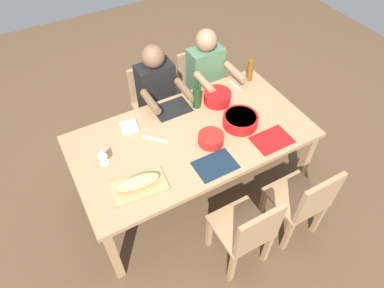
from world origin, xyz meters
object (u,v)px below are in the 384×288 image
cutting_board (139,186)px  serving_bowl_fruit (211,138)px  chair_near_center (248,231)px  serving_bowl_salad (240,120)px  wine_glass (102,153)px  wine_bottle (197,97)px  dining_table (192,141)px  diner_far_center (158,94)px  chair_near_right (304,201)px  napkin_stack (129,127)px  chair_far_center (152,101)px  serving_bowl_pasta (217,97)px  bread_loaf (138,182)px  beer_bottle (250,70)px  diner_far_right (207,77)px  chair_far_right (198,85)px

cutting_board → serving_bowl_fruit: bearing=10.6°
chair_near_center → serving_bowl_salad: size_ratio=2.84×
wine_glass → wine_bottle: bearing=13.7°
dining_table → wine_glass: size_ratio=11.96×
diner_far_center → dining_table: bearing=-90.0°
chair_near_right → napkin_stack: size_ratio=6.07×
chair_far_center → serving_bowl_pasta: 0.78m
chair_near_right → serving_bowl_fruit: (-0.45, 0.70, 0.30)m
cutting_board → serving_bowl_salad: bearing=10.4°
chair_near_right → bread_loaf: 1.32m
diner_far_center → bread_loaf: (-0.59, -0.94, 0.11)m
beer_bottle → dining_table: bearing=-155.4°
bread_loaf → chair_near_center: bearing=-44.2°
serving_bowl_fruit → wine_bottle: bearing=74.9°
chair_near_center → serving_bowl_pasta: bearing=69.9°
diner_far_center → serving_bowl_fruit: diner_far_center is taller
beer_bottle → chair_near_center: bearing=-124.5°
diner_far_right → diner_far_center: size_ratio=1.00×
chair_near_center → serving_bowl_fruit: chair_near_center is taller
chair_far_center → dining_table: bearing=-90.0°
chair_near_center → diner_far_right: bearing=70.2°
serving_bowl_salad → diner_far_right: bearing=80.5°
chair_far_right → chair_near_right: 1.70m
chair_far_right → diner_far_center: bearing=-161.4°
chair_near_center → chair_far_center: size_ratio=1.00×
wine_glass → serving_bowl_salad: bearing=-7.5°
diner_far_right → cutting_board: (-1.14, -0.94, 0.05)m
diner_far_center → wine_glass: bearing=-140.7°
chair_near_center → wine_bottle: bearing=79.5°
dining_table → cutting_board: bearing=-155.1°
bread_loaf → beer_bottle: size_ratio=1.45×
dining_table → chair_far_center: size_ratio=2.33×
chair_far_right → serving_bowl_salad: 1.00m
cutting_board → napkin_stack: napkin_stack is taller
chair_near_center → diner_far_center: (-0.00, 1.52, 0.21)m
diner_far_center → wine_bottle: bearing=-60.1°
beer_bottle → napkin_stack: size_ratio=1.57×
serving_bowl_fruit → bread_loaf: size_ratio=0.66×
chair_near_center → wine_bottle: size_ratio=2.93×
dining_table → beer_bottle: 0.96m
chair_far_right → napkin_stack: size_ratio=6.07×
diner_far_right → chair_far_center: 0.61m
diner_far_center → beer_bottle: diner_far_center is taller
diner_far_right → beer_bottle: size_ratio=5.45×
beer_bottle → serving_bowl_pasta: bearing=-163.7°
dining_table → serving_bowl_fruit: serving_bowl_fruit is taller
diner_far_right → wine_glass: (-1.28, -0.60, 0.16)m
chair_far_center → cutting_board: bearing=-117.7°
chair_near_right → diner_far_center: 1.63m
bread_loaf → napkin_stack: 0.64m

